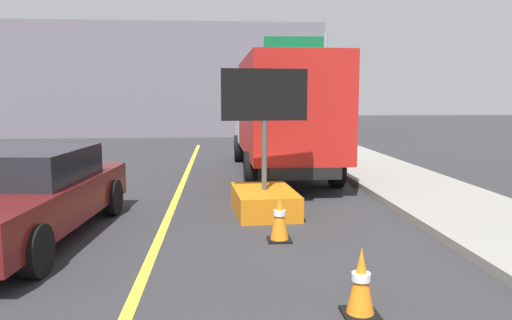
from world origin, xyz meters
TOP-DOWN VIEW (x-y plane):
  - arrow_board_trailer at (1.78, 10.60)m, footprint 1.60×1.87m
  - box_truck at (2.70, 15.31)m, footprint 2.48×7.88m
  - pickup_car at (-2.09, 9.18)m, footprint 2.37×4.96m
  - highway_guide_sign at (4.83, 23.08)m, footprint 2.79×0.28m
  - far_building_block at (-2.24, 32.24)m, footprint 17.89×7.92m
  - traffic_cone_mid_lane at (2.34, 6.14)m, footprint 0.36×0.36m
  - traffic_cone_far_lane at (1.85, 8.77)m, footprint 0.36×0.36m

SIDE VIEW (x-z plane):
  - traffic_cone_mid_lane at x=2.34m, z-range -0.01..0.70m
  - traffic_cone_far_lane at x=1.85m, z-range -0.01..0.76m
  - arrow_board_trailer at x=1.78m, z-range -0.87..1.83m
  - pickup_car at x=-2.09m, z-range 0.01..1.39m
  - box_truck at x=2.70m, z-range 0.16..3.34m
  - far_building_block at x=-2.24m, z-range 0.00..6.19m
  - highway_guide_sign at x=4.83m, z-range 0.92..5.92m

